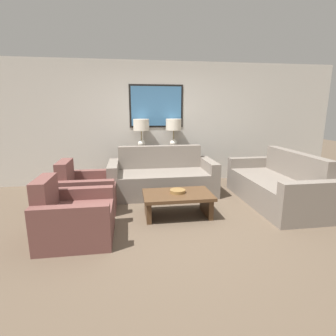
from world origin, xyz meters
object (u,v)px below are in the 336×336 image
(couch_by_side, at_px, (277,186))
(coffee_table, at_px, (178,199))
(decorative_bowl, at_px, (178,191))
(console_table, at_px, (158,166))
(armchair_near_camera, at_px, (74,218))
(table_lamp_right, at_px, (174,127))
(armchair_near_back_wall, at_px, (87,192))
(table_lamp_left, at_px, (141,128))
(couch_by_back_wall, at_px, (162,178))

(couch_by_side, height_order, coffee_table, couch_by_side)
(decorative_bowl, bearing_deg, console_table, 93.21)
(coffee_table, relative_size, armchair_near_camera, 1.19)
(console_table, distance_m, couch_by_side, 2.49)
(couch_by_side, distance_m, decorative_bowl, 1.85)
(table_lamp_right, xyz_separation_m, armchair_near_back_wall, (-1.70, -1.33, -0.97))
(couch_by_side, bearing_deg, console_table, 141.16)
(table_lamp_left, distance_m, armchair_near_back_wall, 1.93)
(table_lamp_left, relative_size, armchair_near_back_wall, 0.71)
(table_lamp_right, distance_m, coffee_table, 2.12)
(console_table, distance_m, decorative_bowl, 1.83)
(table_lamp_left, xyz_separation_m, couch_by_back_wall, (0.35, -0.71, -0.95))
(decorative_bowl, distance_m, armchair_near_back_wall, 1.54)
(couch_by_back_wall, relative_size, coffee_table, 1.93)
(table_lamp_right, height_order, couch_by_back_wall, table_lamp_right)
(console_table, distance_m, armchair_near_back_wall, 1.90)
(couch_by_side, bearing_deg, decorative_bowl, -171.49)
(table_lamp_left, height_order, coffee_table, table_lamp_left)
(decorative_bowl, bearing_deg, table_lamp_left, 103.87)
(decorative_bowl, height_order, armchair_near_camera, armchair_near_camera)
(table_lamp_left, xyz_separation_m, decorative_bowl, (0.45, -1.83, -0.86))
(console_table, distance_m, coffee_table, 1.87)
(armchair_near_back_wall, bearing_deg, console_table, 44.60)
(table_lamp_left, bearing_deg, couch_by_side, -34.29)
(table_lamp_left, xyz_separation_m, couch_by_side, (2.28, -1.56, -0.95))
(console_table, relative_size, table_lamp_left, 1.90)
(couch_by_side, height_order, decorative_bowl, couch_by_side)
(couch_by_side, height_order, armchair_near_camera, couch_by_side)
(console_table, xyz_separation_m, table_lamp_right, (0.35, -0.00, 0.85))
(couch_by_back_wall, height_order, armchair_near_back_wall, couch_by_back_wall)
(decorative_bowl, xyz_separation_m, armchair_near_back_wall, (-1.45, 0.50, -0.11))
(coffee_table, relative_size, armchair_near_back_wall, 1.19)
(decorative_bowl, bearing_deg, armchair_near_back_wall, 161.04)
(console_table, bearing_deg, couch_by_back_wall, -90.00)
(couch_by_back_wall, bearing_deg, table_lamp_left, 116.19)
(couch_by_back_wall, height_order, decorative_bowl, couch_by_back_wall)
(console_table, distance_m, table_lamp_left, 0.92)
(couch_by_side, bearing_deg, armchair_near_camera, -165.65)
(decorative_bowl, bearing_deg, table_lamp_right, 82.32)
(table_lamp_left, height_order, couch_by_back_wall, table_lamp_left)
(couch_by_back_wall, height_order, coffee_table, couch_by_back_wall)
(table_lamp_right, bearing_deg, coffee_table, -97.71)
(table_lamp_right, bearing_deg, decorative_bowl, -97.68)
(couch_by_back_wall, bearing_deg, coffee_table, -85.19)
(table_lamp_left, distance_m, table_lamp_right, 0.70)
(armchair_near_back_wall, distance_m, armchair_near_camera, 1.07)
(armchair_near_back_wall, bearing_deg, table_lamp_right, 38.07)
(table_lamp_right, xyz_separation_m, coffee_table, (-0.25, -1.87, -0.98))
(couch_by_side, xyz_separation_m, armchair_near_camera, (-3.29, -0.84, -0.02))
(coffee_table, bearing_deg, couch_by_back_wall, 94.81)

